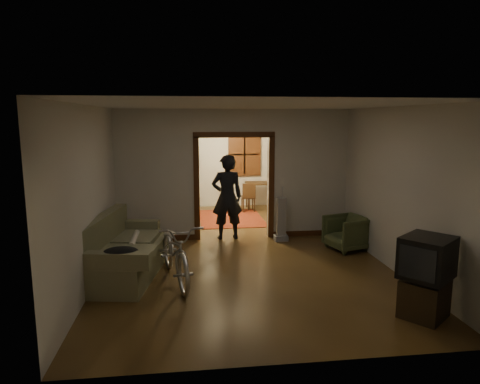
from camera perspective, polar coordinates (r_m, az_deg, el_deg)
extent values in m
cube|color=#3F2A14|center=(8.80, -0.24, -7.39)|extent=(5.00, 8.50, 0.01)
cube|color=white|center=(8.42, -0.26, 11.15)|extent=(5.00, 8.50, 0.01)
cube|color=beige|center=(12.70, -2.56, 4.33)|extent=(5.00, 0.02, 2.80)
cube|color=beige|center=(8.57, -17.09, 1.30)|extent=(0.02, 8.50, 2.80)
cube|color=beige|center=(9.14, 15.52, 1.88)|extent=(0.02, 8.50, 2.80)
cube|color=beige|center=(9.24, -0.81, 2.31)|extent=(5.00, 0.14, 2.80)
cube|color=#3F200E|center=(9.28, -0.80, 0.48)|extent=(1.74, 0.20, 2.32)
cube|color=black|center=(12.72, 0.61, 5.03)|extent=(0.98, 0.06, 1.28)
sphere|color=#FFE0A5|center=(10.90, -1.85, 8.45)|extent=(0.24, 0.24, 0.24)
cube|color=silver|center=(9.36, 5.65, 1.44)|extent=(0.08, 0.01, 0.12)
cube|color=#636543|center=(7.43, -14.93, -6.91)|extent=(1.34, 2.33, 1.01)
cylinder|color=beige|center=(7.70, -13.90, -6.09)|extent=(0.11, 0.85, 0.11)
ellipsoid|color=black|center=(6.51, -15.63, -7.70)|extent=(0.51, 0.38, 0.15)
imported|color=silver|center=(6.99, -8.59, -7.77)|extent=(1.07, 2.01, 1.01)
imported|color=#414C2B|center=(8.86, 14.07, -5.29)|extent=(0.93, 0.92, 0.68)
cube|color=black|center=(6.29, 23.34, -12.91)|extent=(0.75, 0.74, 0.51)
cube|color=black|center=(6.11, 23.70, -7.99)|extent=(0.85, 0.84, 0.55)
cube|color=gray|center=(9.22, 5.50, -3.62)|extent=(0.34, 0.31, 0.94)
imported|color=black|center=(9.24, -1.74, -0.68)|extent=(0.72, 0.51, 1.85)
cube|color=maroon|center=(11.30, -1.23, -3.49)|extent=(1.65, 2.16, 0.02)
cube|color=#273922|center=(12.24, -8.31, 2.14)|extent=(1.07, 0.69, 1.99)
sphere|color=#1E5972|center=(12.15, -8.42, 6.55)|extent=(0.29, 0.29, 0.29)
cube|color=#332111|center=(12.50, 3.15, -0.47)|extent=(1.07, 0.65, 0.76)
cube|color=#332111|center=(12.06, 1.09, -0.68)|extent=(0.43, 0.43, 0.83)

